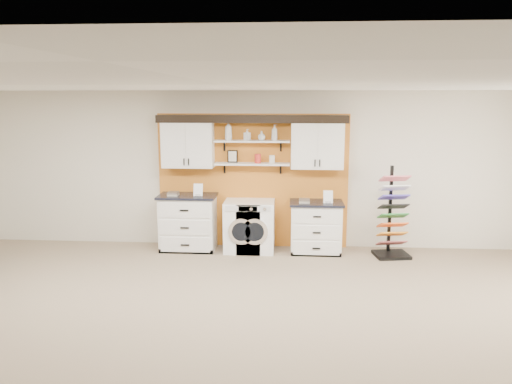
# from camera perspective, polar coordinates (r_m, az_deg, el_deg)

# --- Properties ---
(floor) EXTENTS (10.00, 10.00, 0.00)m
(floor) POSITION_cam_1_polar(r_m,az_deg,el_deg) (5.59, -3.54, -17.87)
(floor) COLOR gray
(floor) RESTS_ON ground
(ceiling) EXTENTS (10.00, 10.00, 0.00)m
(ceiling) POSITION_cam_1_polar(r_m,az_deg,el_deg) (4.91, -3.93, 12.16)
(ceiling) COLOR white
(ceiling) RESTS_ON wall_back
(wall_back) EXTENTS (10.00, 0.00, 10.00)m
(wall_back) POSITION_cam_1_polar(r_m,az_deg,el_deg) (8.98, -0.35, 2.57)
(wall_back) COLOR beige
(wall_back) RESTS_ON floor
(accent_panel) EXTENTS (3.40, 0.07, 2.40)m
(accent_panel) POSITION_cam_1_polar(r_m,az_deg,el_deg) (8.98, -0.37, 1.28)
(accent_panel) COLOR #C26E21
(accent_panel) RESTS_ON wall_back
(upper_cabinet_left) EXTENTS (0.90, 0.35, 0.84)m
(upper_cabinet_left) POSITION_cam_1_polar(r_m,az_deg,el_deg) (8.88, -7.78, 5.50)
(upper_cabinet_left) COLOR white
(upper_cabinet_left) RESTS_ON wall_back
(upper_cabinet_right) EXTENTS (0.90, 0.35, 0.84)m
(upper_cabinet_right) POSITION_cam_1_polar(r_m,az_deg,el_deg) (8.71, 7.01, 5.42)
(upper_cabinet_right) COLOR white
(upper_cabinet_right) RESTS_ON wall_back
(shelf_lower) EXTENTS (1.32, 0.28, 0.03)m
(shelf_lower) POSITION_cam_1_polar(r_m,az_deg,el_deg) (8.77, -0.45, 3.23)
(shelf_lower) COLOR white
(shelf_lower) RESTS_ON wall_back
(shelf_upper) EXTENTS (1.32, 0.28, 0.03)m
(shelf_upper) POSITION_cam_1_polar(r_m,az_deg,el_deg) (8.72, -0.46, 5.83)
(shelf_upper) COLOR white
(shelf_upper) RESTS_ON wall_back
(crown_molding) EXTENTS (3.30, 0.41, 0.13)m
(crown_molding) POSITION_cam_1_polar(r_m,az_deg,el_deg) (8.71, -0.45, 8.45)
(crown_molding) COLOR black
(crown_molding) RESTS_ON wall_back
(picture_frame) EXTENTS (0.18, 0.02, 0.22)m
(picture_frame) POSITION_cam_1_polar(r_m,az_deg,el_deg) (8.83, -2.70, 4.09)
(picture_frame) COLOR black
(picture_frame) RESTS_ON shelf_lower
(canister_red) EXTENTS (0.11, 0.11, 0.16)m
(canister_red) POSITION_cam_1_polar(r_m,az_deg,el_deg) (8.75, 0.20, 3.84)
(canister_red) COLOR red
(canister_red) RESTS_ON shelf_lower
(canister_cream) EXTENTS (0.10, 0.10, 0.14)m
(canister_cream) POSITION_cam_1_polar(r_m,az_deg,el_deg) (8.74, 1.84, 3.76)
(canister_cream) COLOR silver
(canister_cream) RESTS_ON shelf_lower
(base_cabinet_left) EXTENTS (1.01, 0.66, 0.99)m
(base_cabinet_left) POSITION_cam_1_polar(r_m,az_deg,el_deg) (8.96, -7.75, -3.44)
(base_cabinet_left) COLOR white
(base_cabinet_left) RESTS_ON floor
(base_cabinet_right) EXTENTS (0.92, 0.66, 0.90)m
(base_cabinet_right) POSITION_cam_1_polar(r_m,az_deg,el_deg) (8.81, 6.85, -3.98)
(base_cabinet_right) COLOR white
(base_cabinet_right) RESTS_ON floor
(washer) EXTENTS (0.64, 0.71, 0.90)m
(washer) POSITION_cam_1_polar(r_m,az_deg,el_deg) (8.83, -1.48, -3.88)
(washer) COLOR white
(washer) RESTS_ON floor
(dryer) EXTENTS (0.64, 0.71, 0.90)m
(dryer) POSITION_cam_1_polar(r_m,az_deg,el_deg) (8.81, -0.01, -3.90)
(dryer) COLOR white
(dryer) RESTS_ON floor
(sample_rack) EXTENTS (0.63, 0.55, 1.55)m
(sample_rack) POSITION_cam_1_polar(r_m,az_deg,el_deg) (8.80, 15.29, -3.94)
(sample_rack) COLOR black
(sample_rack) RESTS_ON floor
(soap_bottle_a) EXTENTS (0.18, 0.18, 0.33)m
(soap_bottle_a) POSITION_cam_1_polar(r_m,az_deg,el_deg) (8.75, -3.17, 7.02)
(soap_bottle_a) COLOR silver
(soap_bottle_a) RESTS_ON shelf_upper
(soap_bottle_b) EXTENTS (0.13, 0.12, 0.20)m
(soap_bottle_b) POSITION_cam_1_polar(r_m,az_deg,el_deg) (8.72, -1.02, 6.58)
(soap_bottle_b) COLOR silver
(soap_bottle_b) RESTS_ON shelf_upper
(soap_bottle_c) EXTENTS (0.18, 0.18, 0.16)m
(soap_bottle_c) POSITION_cam_1_polar(r_m,az_deg,el_deg) (8.70, 0.64, 6.46)
(soap_bottle_c) COLOR silver
(soap_bottle_c) RESTS_ON shelf_upper
(soap_bottle_d) EXTENTS (0.13, 0.13, 0.28)m
(soap_bottle_d) POSITION_cam_1_polar(r_m,az_deg,el_deg) (8.69, 2.12, 6.82)
(soap_bottle_d) COLOR silver
(soap_bottle_d) RESTS_ON shelf_upper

